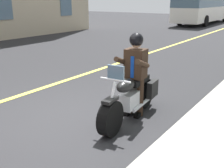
% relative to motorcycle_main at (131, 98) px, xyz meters
% --- Properties ---
extents(ground_plane, '(80.00, 80.00, 0.00)m').
position_rel_motorcycle_main_xyz_m(ground_plane, '(0.74, -1.02, -0.45)').
color(ground_plane, '#28282B').
extents(lane_center_stripe, '(60.00, 0.16, 0.01)m').
position_rel_motorcycle_main_xyz_m(lane_center_stripe, '(0.74, -3.02, -0.45)').
color(lane_center_stripe, '#E5DB4C').
rests_on(lane_center_stripe, ground_plane).
extents(motorcycle_main, '(2.22, 0.75, 1.26)m').
position_rel_motorcycle_main_xyz_m(motorcycle_main, '(0.00, 0.00, 0.00)').
color(motorcycle_main, black).
rests_on(motorcycle_main, ground_plane).
extents(rider_main, '(0.66, 0.60, 1.74)m').
position_rel_motorcycle_main_xyz_m(rider_main, '(-0.19, -0.02, 0.58)').
color(rider_main, black).
rests_on(rider_main, ground_plane).
extents(bus_far, '(11.05, 2.70, 3.30)m').
position_rel_motorcycle_main_xyz_m(bus_far, '(-23.57, -6.02, 1.42)').
color(bus_far, white).
rests_on(bus_far, ground_plane).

